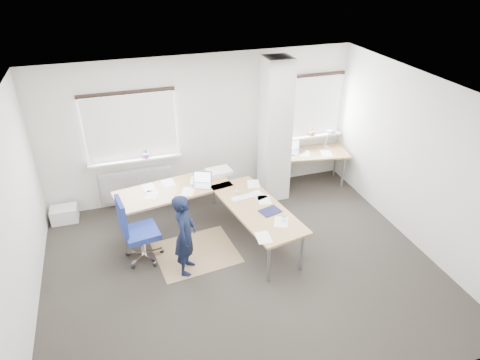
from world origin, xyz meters
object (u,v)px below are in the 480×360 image
object	(u,v)px
person	(185,235)
desk_side	(313,154)
task_chair	(140,243)
desk_main	(216,198)

from	to	relation	value
person	desk_side	bearing A→B (deg)	-34.57
task_chair	person	xyz separation A→B (m)	(0.66, -0.48, 0.35)
desk_side	task_chair	distance (m)	4.01
desk_side	person	xyz separation A→B (m)	(-3.07, -1.92, -0.01)
desk_side	desk_main	bearing A→B (deg)	-145.42
task_chair	person	size ratio (longest dim) A/B	0.87
desk_main	desk_side	bearing A→B (deg)	14.58
desk_side	task_chair	world-z (taller)	desk_side
desk_side	person	world-z (taller)	person
desk_side	person	distance (m)	3.62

